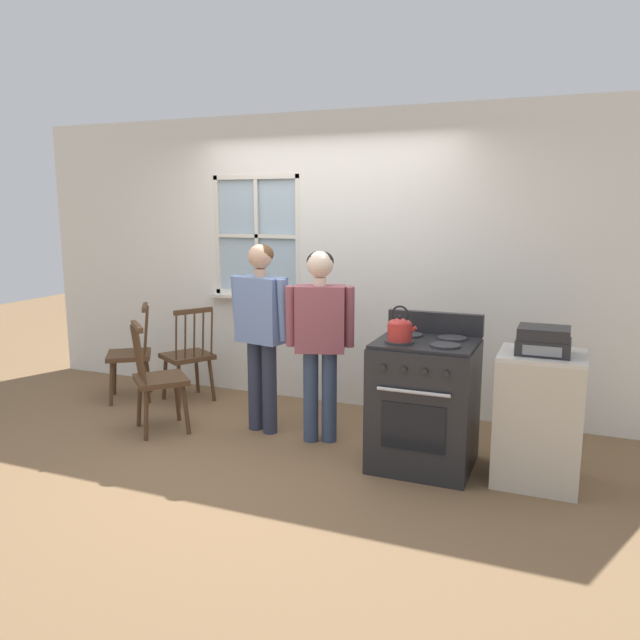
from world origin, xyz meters
The scene contains 12 objects.
ground_plane centered at (0.00, 0.00, 0.00)m, with size 16.00×16.00×0.00m, color brown.
wall_back centered at (0.03, 1.40, 1.34)m, with size 6.40×0.16×2.70m.
chair_by_window centered at (-1.00, 0.10, 0.44)m, with size 0.58×0.58×0.92m.
chair_near_wall centered at (-1.78, 0.73, 0.44)m, with size 0.57×0.57×0.92m.
chair_center_cluster centered at (-1.23, 0.88, 0.44)m, with size 0.56×0.57×0.92m.
person_elderly_left centered at (-0.20, 0.42, 0.94)m, with size 0.56×0.29×1.56m.
person_teen_center centered at (0.33, 0.39, 0.92)m, with size 0.54×0.32×1.52m.
stove centered at (1.20, 0.23, 0.47)m, with size 0.70×0.68×1.08m.
kettle centered at (1.04, 0.10, 1.02)m, with size 0.21×0.17×0.25m.
potted_plant centered at (-0.70, 1.31, 1.08)m, with size 0.11×0.11×0.25m.
side_counter centered at (1.97, 0.26, 0.45)m, with size 0.55×0.50×0.90m.
stereo centered at (1.97, 0.24, 0.99)m, with size 0.34×0.29×0.18m.
Camera 1 is at (2.13, -4.01, 1.86)m, focal length 35.00 mm.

